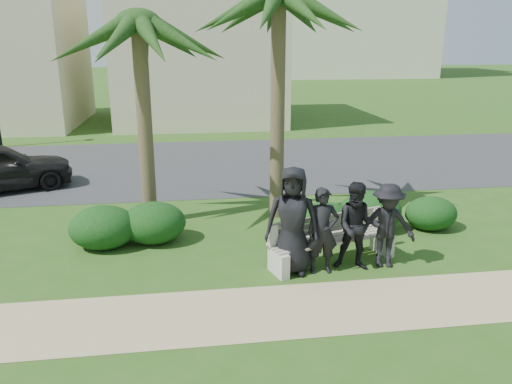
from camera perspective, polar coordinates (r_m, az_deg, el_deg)
The scene contains 15 objects.
ground at distance 9.49m, azimuth 3.47°, elevation -7.76°, with size 160.00×160.00×0.00m, color #2C5117.
footpath at distance 7.93m, azimuth 6.09°, elevation -13.07°, with size 30.00×1.60×0.01m, color tan.
asphalt_street at distance 17.01m, azimuth -1.84°, elevation 3.36°, with size 160.00×8.00×0.01m, color #2D2D30.
stucco_bldg_right at distance 26.47m, azimuth -6.61°, elevation 16.05°, with size 8.40×8.40×7.30m.
park_bench at distance 9.34m, azimuth 8.75°, elevation -5.78°, with size 2.57×1.23×0.85m.
man_a at distance 8.69m, azimuth 4.19°, elevation -3.28°, with size 0.94×0.61×1.92m, color black.
man_b at distance 8.79m, azimuth 7.63°, elevation -4.44°, with size 0.56×0.37×1.55m, color black.
man_c at distance 9.01m, azimuth 11.51°, elevation -3.89°, with size 0.78×0.61×1.61m, color black.
man_d at distance 9.24m, azimuth 14.74°, elevation -3.75°, with size 1.01×0.58×1.56m, color black.
hedge_a at distance 10.36m, azimuth -17.08°, elevation -3.75°, with size 1.34×1.10×0.87m, color black.
hedge_b at distance 10.37m, azimuth -11.65°, elevation -3.35°, with size 1.32×1.09×0.86m, color black.
hedge_d at distance 10.61m, azimuth 7.81°, elevation -3.02°, with size 1.14×0.94×0.74m, color black.
hedge_e at distance 11.08m, azimuth 12.95°, elevation -2.04°, with size 1.36×1.13×0.89m, color black.
hedge_f at distance 11.54m, azimuth 19.37°, elevation -2.21°, with size 1.13×0.94×0.74m, color black.
palm_left at distance 10.96m, azimuth -13.31°, elevation 18.11°, with size 3.00×3.00×5.23m.
Camera 1 is at (-1.76, -8.46, 3.93)m, focal length 35.00 mm.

